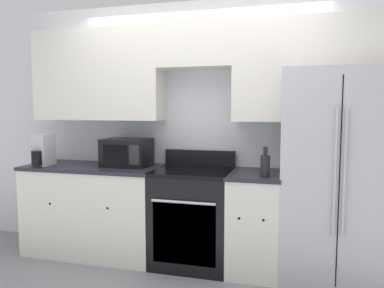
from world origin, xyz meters
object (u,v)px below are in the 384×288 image
(oven_range, at_px, (193,217))
(bottle, at_px, (265,165))
(microwave, at_px, (127,152))
(refrigerator, at_px, (335,176))

(oven_range, xyz_separation_m, bottle, (0.70, -0.18, 0.56))
(microwave, relative_size, bottle, 1.77)
(refrigerator, relative_size, microwave, 4.02)
(refrigerator, xyz_separation_m, bottle, (-0.59, -0.22, 0.11))
(oven_range, height_order, refrigerator, refrigerator)
(oven_range, xyz_separation_m, microwave, (-0.72, 0.07, 0.60))
(oven_range, bearing_deg, bottle, -14.14)
(oven_range, height_order, microwave, microwave)
(refrigerator, xyz_separation_m, microwave, (-2.00, 0.02, 0.14))
(refrigerator, distance_m, bottle, 0.64)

